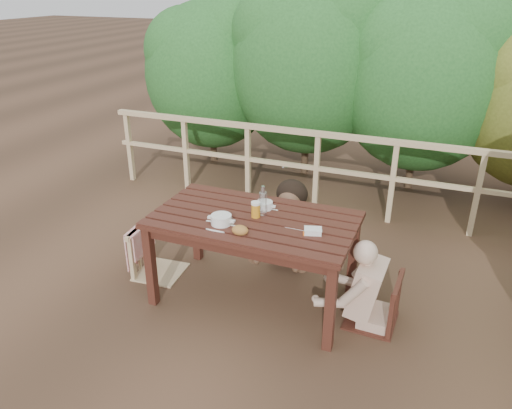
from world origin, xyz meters
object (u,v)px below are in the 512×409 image
at_px(table, 254,259).
at_px(chair_far, 295,219).
at_px(chair_right, 376,278).
at_px(bread_roll, 240,230).
at_px(beer_glass, 256,210).
at_px(soup_near, 221,220).
at_px(soup_far, 265,206).
at_px(diner_right, 382,260).
at_px(bottle, 263,202).
at_px(chair_left, 157,232).
at_px(woman, 297,195).
at_px(butter_tub, 313,232).

height_order(table, chair_far, chair_far).
distance_m(chair_far, chair_right, 1.22).
relative_size(bread_roll, beer_glass, 0.90).
height_order(table, soup_near, soup_near).
bearing_deg(chair_right, soup_near, -76.05).
relative_size(table, soup_far, 7.09).
bearing_deg(diner_right, table, 94.57).
bearing_deg(bottle, diner_right, -1.18).
distance_m(chair_right, diner_right, 0.18).
relative_size(chair_left, soup_far, 3.72).
height_order(bread_roll, beer_glass, beer_glass).
bearing_deg(soup_near, chair_right, 11.95).
bearing_deg(chair_left, beer_glass, -95.74).
xyz_separation_m(chair_right, bottle, (-0.99, 0.02, 0.50)).
height_order(table, beer_glass, beer_glass).
xyz_separation_m(diner_right, bread_roll, (-1.06, -0.35, 0.22)).
xyz_separation_m(table, bottle, (0.05, 0.07, 0.53)).
relative_size(chair_far, woman, 0.63).
height_order(chair_left, bottle, bottle).
height_order(chair_far, chair_right, chair_far).
relative_size(woman, bread_roll, 10.08).
relative_size(chair_left, soup_near, 3.13).
height_order(chair_right, diner_right, diner_right).
distance_m(chair_far, bottle, 0.91).
bearing_deg(chair_left, soup_near, -111.68).
bearing_deg(soup_near, butter_tub, 9.15).
distance_m(table, soup_far, 0.48).
xyz_separation_m(beer_glass, bottle, (0.04, 0.06, 0.06)).
relative_size(chair_left, chair_far, 1.04).
bearing_deg(butter_tub, soup_far, 133.97).
height_order(chair_left, chair_far, chair_left).
bearing_deg(soup_near, chair_left, 163.17).
xyz_separation_m(chair_far, bread_roll, (-0.10, -1.13, 0.40)).
xyz_separation_m(soup_far, bottle, (0.03, -0.13, 0.10)).
bearing_deg(bottle, chair_right, -1.21).
bearing_deg(woman, beer_glass, 82.08).
xyz_separation_m(woman, bottle, (-0.06, -0.78, 0.24)).
bearing_deg(beer_glass, soup_near, -132.95).
height_order(chair_left, diner_right, diner_right).
distance_m(chair_right, bread_roll, 1.16).
xyz_separation_m(diner_right, butter_tub, (-0.53, -0.14, 0.21)).
distance_m(beer_glass, butter_tub, 0.54).
height_order(diner_right, bread_roll, diner_right).
distance_m(chair_right, soup_far, 1.11).
distance_m(table, soup_near, 0.53).
bearing_deg(bread_roll, woman, 84.92).
height_order(soup_far, bottle, bottle).
xyz_separation_m(chair_far, chair_right, (0.93, -0.78, -0.01)).
height_order(soup_near, bottle, bottle).
bearing_deg(butter_tub, bottle, 144.51).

